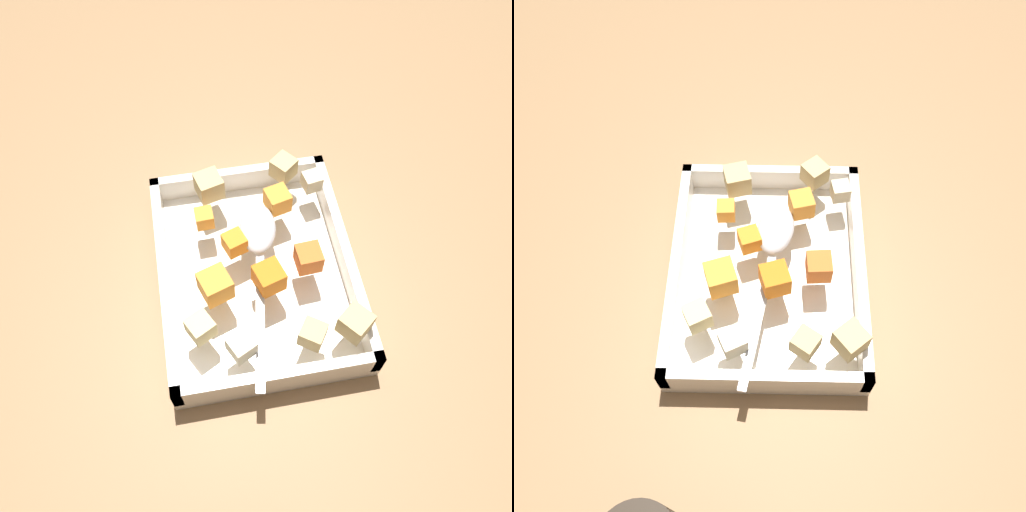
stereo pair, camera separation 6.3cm
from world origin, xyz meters
TOP-DOWN VIEW (x-y plane):
  - ground_plane at (0.00, 0.00)m, footprint 4.00×4.00m
  - baking_dish at (-0.02, -0.01)m, footprint 0.30×0.24m
  - carrot_chunk_back_center at (-0.09, 0.03)m, footprint 0.03×0.03m
  - carrot_chunk_near_right at (0.02, -0.06)m, footprint 0.04×0.04m
  - carrot_chunk_heap_top at (0.02, 0.00)m, footprint 0.04×0.04m
  - carrot_chunk_corner_ne at (0.00, 0.05)m, footprint 0.03×0.03m
  - carrot_chunk_near_spoon at (-0.08, -0.06)m, footprint 0.02×0.02m
  - carrot_chunk_far_left at (-0.04, -0.03)m, footprint 0.03×0.03m
  - potato_chunk_mid_left at (0.09, 0.03)m, footprint 0.04×0.04m
  - potato_chunk_mid_right at (0.07, -0.09)m, footprint 0.04×0.04m
  - potato_chunk_corner_sw at (-0.11, 0.08)m, footprint 0.03×0.03m
  - potato_chunk_corner_nw at (-0.14, 0.05)m, footprint 0.04×0.04m
  - potato_chunk_front_center at (-0.13, -0.05)m, footprint 0.04×0.04m
  - potato_chunk_corner_se at (0.09, 0.08)m, footprint 0.04×0.04m
  - potato_chunk_near_left at (0.09, -0.04)m, footprint 0.04×0.04m
  - serving_spoon at (-0.04, 0.00)m, footprint 0.24×0.07m

SIDE VIEW (x-z plane):
  - ground_plane at x=0.00m, z-range 0.00..0.00m
  - baking_dish at x=-0.02m, z-range -0.01..0.04m
  - serving_spoon at x=-0.04m, z-range 0.05..0.07m
  - carrot_chunk_near_spoon at x=-0.08m, z-range 0.05..0.07m
  - potato_chunk_corner_sw at x=-0.11m, z-range 0.05..0.07m
  - carrot_chunk_far_left at x=-0.04m, z-range 0.05..0.08m
  - potato_chunk_near_left at x=0.09m, z-range 0.05..0.08m
  - potato_chunk_mid_left at x=0.09m, z-range 0.05..0.08m
  - potato_chunk_mid_right at x=0.07m, z-range 0.05..0.08m
  - potato_chunk_corner_nw at x=-0.14m, z-range 0.05..0.08m
  - carrot_chunk_back_center at x=-0.09m, z-range 0.05..0.08m
  - carrot_chunk_corner_ne at x=0.00m, z-range 0.05..0.08m
  - potato_chunk_corner_se at x=0.09m, z-range 0.05..0.08m
  - carrot_chunk_heap_top at x=0.02m, z-range 0.05..0.08m
  - potato_chunk_front_center at x=-0.13m, z-range 0.05..0.08m
  - carrot_chunk_near_right at x=0.02m, z-range 0.05..0.08m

